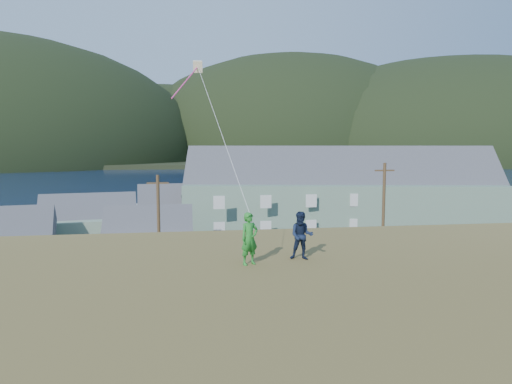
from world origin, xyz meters
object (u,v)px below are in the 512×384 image
kite_flyer_green (249,239)px  kite_flyer_navy (302,236)px  shed_palegreen_far (180,208)px  shed_white (149,237)px  wharf (165,212)px  shed_teal (2,242)px  lodge (340,194)px  shed_palegreen_near (89,224)px

kite_flyer_green → kite_flyer_navy: bearing=-13.1°
shed_palegreen_far → kite_flyer_green: kite_flyer_green is taller
shed_white → wharf: bearing=89.9°
shed_teal → shed_white: size_ratio=1.15×
wharf → kite_flyer_navy: kite_flyer_navy is taller
shed_white → kite_flyer_green: kite_flyer_green is taller
shed_teal → kite_flyer_green: (18.32, -27.91, 5.53)m
lodge → shed_teal: (-34.39, -10.97, -2.51)m
shed_teal → shed_palegreen_near: shed_palegreen_near is taller
wharf → kite_flyer_green: bearing=-84.1°
shed_palegreen_near → shed_palegreen_far: size_ratio=0.94×
wharf → shed_palegreen_far: bearing=-78.2°
lodge → shed_white: (-21.83, -10.54, -2.54)m
wharf → shed_palegreen_far: size_ratio=2.33×
shed_palegreen_near → shed_white: bearing=-53.6°
shed_teal → kite_flyer_navy: 34.52m
kite_flyer_green → lodge: bearing=41.9°
shed_teal → shed_white: bearing=-7.6°
wharf → shed_palegreen_near: bearing=-105.5°
wharf → kite_flyer_green: kite_flyer_green is taller
wharf → shed_palegreen_far: shed_palegreen_far is taller
shed_teal → shed_white: (12.56, 0.43, -0.03)m
lodge → shed_teal: lodge is taller
shed_teal → shed_palegreen_far: 22.95m
shed_white → kite_flyer_green: bearing=-79.2°
wharf → shed_teal: 32.95m
shed_palegreen_far → kite_flyer_green: (3.27, -45.23, 5.30)m
shed_palegreen_far → kite_flyer_navy: kite_flyer_navy is taller
shed_teal → kite_flyer_navy: bearing=-63.4°
lodge → shed_palegreen_far: 20.48m
shed_white → kite_flyer_navy: 29.46m
lodge → kite_flyer_navy: 41.15m
kite_flyer_navy → shed_white: bearing=121.1°
shed_palegreen_near → kite_flyer_green: bearing=-79.1°
shed_palegreen_far → wharf: bearing=96.3°
wharf → kite_flyer_green: size_ratio=15.49×
shed_white → kite_flyer_navy: kite_flyer_navy is taller
shed_palegreen_far → kite_flyer_navy: bearing=-89.1°
lodge → shed_palegreen_far: bearing=171.4°
lodge → kite_flyer_navy: (-14.27, -38.48, 2.99)m
shed_white → shed_palegreen_far: bearing=81.0°
lodge → shed_palegreen_near: lodge is taller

